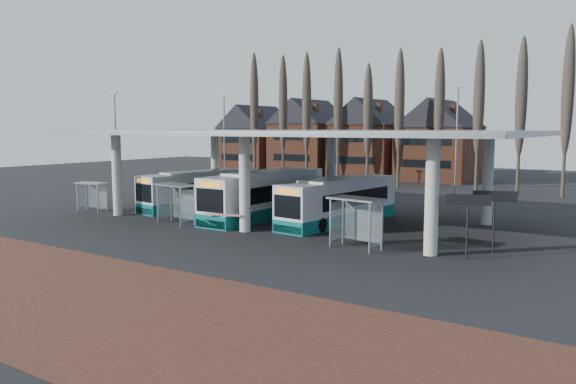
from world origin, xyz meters
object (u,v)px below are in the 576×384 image
Objects in this scene: bus_1 at (266,195)px; shelter_1 at (177,195)px; bus_0 at (202,190)px; shelter_0 at (93,190)px; shelter_2 at (358,211)px; bus_2 at (340,202)px.

bus_1 reaches higher than shelter_1.
shelter_0 is (-5.41, -6.39, 0.24)m from bus_0.
shelter_2 is (10.40, -5.95, 0.41)m from bus_1.
bus_1 is 5.76m from bus_2.
shelter_1 is (3.92, -6.70, 0.55)m from bus_0.
shelter_0 is 23.05m from shelter_2.
bus_0 is at bearing -175.60° from bus_2.
bus_0 reaches higher than shelter_0.
bus_1 is at bearing 15.90° from shelter_0.
bus_1 reaches higher than shelter_2.
shelter_0 is 0.83× the size of shelter_2.
bus_1 reaches higher than bus_0.
bus_1 is 1.07× the size of bus_2.
bus_2 is at bearing 11.26° from shelter_0.
shelter_0 is at bearing -157.45° from bus_1.
bus_2 is 19.33m from shelter_0.
bus_1 is at bearing 0.00° from bus_0.
shelter_1 is (-3.31, -5.65, 0.38)m from bus_1.
bus_0 is 7.31m from bus_1.
shelter_1 is at bearing -120.72° from bus_1.
bus_2 is 4.36× the size of shelter_0.
shelter_0 is at bearing -155.86° from bus_2.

